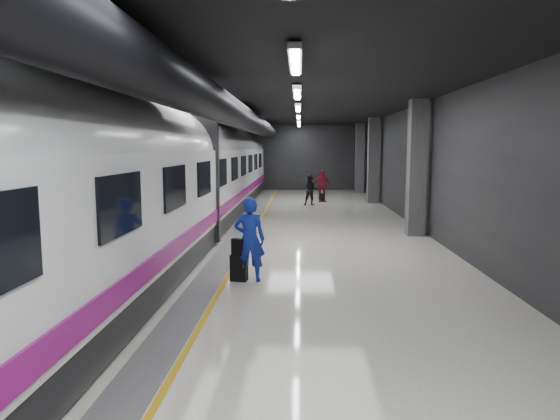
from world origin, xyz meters
TOP-DOWN VIEW (x-y plane):
  - ground at (0.00, 0.00)m, footprint 40.00×40.00m
  - platform_hall at (-0.29, 0.96)m, footprint 10.02×40.02m
  - train at (-3.25, -0.00)m, footprint 3.05×38.00m
  - traveler_main at (-0.41, -4.03)m, footprint 0.68×0.45m
  - suitcase_main at (-0.65, -4.03)m, footprint 0.40×0.29m
  - shoulder_bag at (-0.66, -4.06)m, footprint 0.31×0.25m
  - traveler_far_a at (1.24, 10.58)m, footprint 0.78×0.62m
  - traveler_far_b at (1.86, 12.33)m, footprint 1.09×0.63m
  - suitcase_far at (1.90, 12.34)m, footprint 0.31×0.21m

SIDE VIEW (x-z plane):
  - ground at x=0.00m, z-range 0.00..0.00m
  - suitcase_far at x=1.90m, z-range 0.00..0.45m
  - suitcase_main at x=-0.65m, z-range 0.00..0.59m
  - shoulder_bag at x=-0.66m, z-range 0.59..0.95m
  - traveler_far_a at x=1.24m, z-range 0.00..1.57m
  - traveler_far_b at x=1.86m, z-range 0.00..1.75m
  - traveler_main at x=-0.41m, z-range 0.00..1.86m
  - train at x=-3.25m, z-range 0.04..4.09m
  - platform_hall at x=-0.29m, z-range 1.28..5.79m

